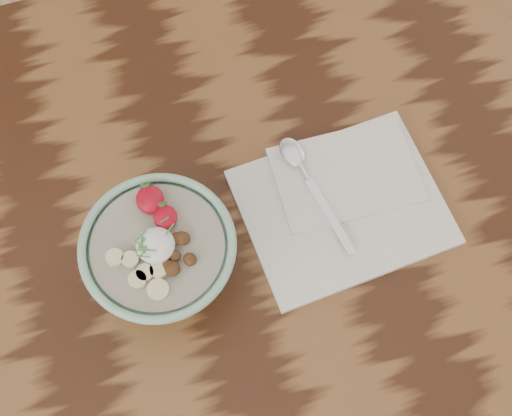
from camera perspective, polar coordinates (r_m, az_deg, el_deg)
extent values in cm
cube|color=#33190C|center=(97.44, -4.19, -2.20)|extent=(160.00, 90.00, 4.00)
cylinder|color=#4C2D19|center=(165.32, 17.85, 12.50)|extent=(7.00, 7.00, 71.00)
cylinder|color=#89B99F|center=(93.63, -7.16, -4.95)|extent=(8.26, 8.26, 1.18)
torus|color=#89B99F|center=(84.55, -7.91, -3.02)|extent=(18.78, 18.78, 1.08)
cylinder|color=#A09985|center=(85.10, -7.86, -3.15)|extent=(15.93, 15.93, 0.98)
ellipsoid|color=white|center=(83.76, -8.03, -2.97)|extent=(4.57, 4.57, 2.51)
ellipsoid|color=#A30719|center=(85.88, -8.48, 0.67)|extent=(3.41, 3.75, 1.87)
cone|color=#286623|center=(86.25, -8.77, 1.64)|extent=(1.40, 1.03, 1.52)
ellipsoid|color=#A30719|center=(84.96, -7.26, -0.72)|extent=(2.83, 3.11, 1.56)
cone|color=#286623|center=(85.18, -7.52, 0.11)|extent=(1.40, 1.03, 1.52)
cylinder|color=beige|center=(83.28, -7.78, -4.93)|extent=(2.11, 2.11, 0.70)
cylinder|color=beige|center=(84.59, -11.24, -3.89)|extent=(2.11, 2.11, 0.70)
cylinder|color=beige|center=(84.17, -10.02, -4.09)|extent=(2.01, 2.01, 0.70)
cylinder|color=beige|center=(83.41, -8.87, -5.14)|extent=(2.08, 2.08, 0.70)
cylinder|color=beige|center=(82.61, -7.83, -6.51)|extent=(2.55, 2.55, 0.70)
cylinder|color=beige|center=(83.30, -9.46, -5.68)|extent=(2.16, 2.16, 0.70)
ellipsoid|color=#502E17|center=(83.08, -5.32, -4.10)|extent=(2.21, 2.23, 1.20)
ellipsoid|color=#502E17|center=(83.21, -7.09, -4.55)|extent=(1.95, 1.97, 0.85)
ellipsoid|color=#502E17|center=(83.48, -6.49, -3.81)|extent=(1.97, 1.96, 1.01)
ellipsoid|color=#502E17|center=(84.15, -6.46, -2.44)|extent=(1.91, 1.91, 0.99)
ellipsoid|color=#502E17|center=(83.97, -5.85, -2.44)|extent=(1.76, 1.70, 1.29)
ellipsoid|color=#502E17|center=(82.86, -6.70, -4.85)|extent=(1.91, 1.91, 1.18)
ellipsoid|color=#502E17|center=(84.19, -5.99, -2.28)|extent=(1.36, 1.46, 0.83)
ellipsoid|color=#502E17|center=(84.11, -6.38, -2.44)|extent=(2.22, 2.21, 1.06)
ellipsoid|color=#502E17|center=(84.07, -5.99, -2.40)|extent=(1.87, 1.69, 0.91)
cylinder|color=#3D8939|center=(82.52, -9.02, -3.48)|extent=(1.31, 1.29, 0.24)
cylinder|color=#3D8939|center=(83.02, -6.93, -1.71)|extent=(1.41, 1.21, 0.24)
cylinder|color=#3D8939|center=(82.34, -9.01, -3.84)|extent=(1.54, 0.90, 0.24)
cylinder|color=#3D8939|center=(82.90, -9.10, -2.76)|extent=(1.16, 0.99, 0.23)
cylinder|color=#3D8939|center=(82.58, -8.98, -3.34)|extent=(1.64, 0.62, 0.24)
cylinder|color=#3D8939|center=(83.24, -9.11, -2.11)|extent=(1.40, 0.98, 0.23)
cylinder|color=#3D8939|center=(82.82, -9.20, -2.96)|extent=(1.15, 1.48, 0.24)
cylinder|color=#3D8939|center=(82.48, -8.55, -3.35)|extent=(1.66, 0.84, 0.24)
cylinder|color=#3D8939|center=(82.91, -9.22, -2.80)|extent=(1.11, 1.55, 0.24)
cylinder|color=#3D8939|center=(82.75, -9.18, -3.10)|extent=(0.73, 1.70, 0.24)
cylinder|color=#3D8939|center=(83.52, -7.32, -0.94)|extent=(1.05, 0.46, 0.22)
cube|color=white|center=(96.68, 6.91, 0.07)|extent=(27.19, 22.41, 1.01)
cube|color=white|center=(97.78, 7.21, 2.67)|extent=(19.84, 14.15, 0.60)
cube|color=silver|center=(94.62, 5.94, -0.64)|extent=(3.00, 11.92, 0.36)
cylinder|color=silver|center=(96.78, 3.75, 3.06)|extent=(1.20, 3.18, 0.72)
ellipsoid|color=silver|center=(97.74, 2.91, 4.50)|extent=(3.87, 5.19, 0.98)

